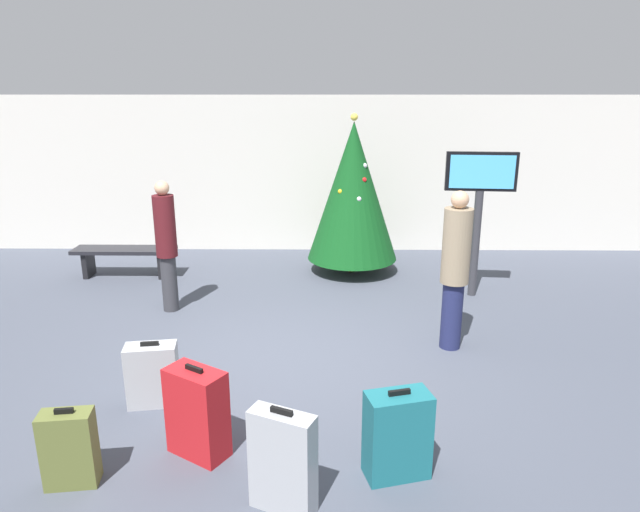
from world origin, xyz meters
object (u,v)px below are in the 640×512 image
at_px(holiday_tree, 353,192).
at_px(suitcase_2, 69,449).
at_px(traveller_1, 455,267).
at_px(suitcase_4, 152,375).
at_px(flight_info_kiosk, 479,195).
at_px(traveller_0, 166,243).
at_px(waiting_bench, 125,255).
at_px(suitcase_3, 197,413).
at_px(suitcase_0, 397,435).
at_px(suitcase_1, 283,462).

height_order(holiday_tree, suitcase_2, holiday_tree).
relative_size(traveller_1, suitcase_2, 2.85).
bearing_deg(suitcase_4, flight_info_kiosk, 38.69).
bearing_deg(traveller_0, traveller_1, -17.29).
xyz_separation_m(waiting_bench, suitcase_2, (1.33, -5.05, -0.05)).
bearing_deg(traveller_0, flight_info_kiosk, 8.52).
height_order(suitcase_2, suitcase_3, suitcase_3).
bearing_deg(suitcase_3, traveller_1, 39.21).
xyz_separation_m(waiting_bench, suitcase_3, (2.23, -4.66, 0.02)).
distance_m(holiday_tree, suitcase_0, 5.32).
xyz_separation_m(suitcase_3, suitcase_4, (-0.61, 0.77, -0.07)).
relative_size(holiday_tree, waiting_bench, 1.59).
bearing_deg(flight_info_kiosk, waiting_bench, 171.64).
bearing_deg(waiting_bench, suitcase_4, -67.37).
relative_size(traveller_0, suitcase_1, 2.19).
height_order(holiday_tree, suitcase_0, holiday_tree).
relative_size(waiting_bench, suitcase_4, 2.48).
height_order(holiday_tree, waiting_bench, holiday_tree).
height_order(waiting_bench, suitcase_0, suitcase_0).
distance_m(holiday_tree, suitcase_4, 4.82).
relative_size(holiday_tree, traveller_0, 1.44).
height_order(waiting_bench, suitcase_3, suitcase_3).
xyz_separation_m(suitcase_1, suitcase_2, (-1.66, 0.25, -0.08)).
bearing_deg(suitcase_2, waiting_bench, 104.79).
bearing_deg(suitcase_2, suitcase_4, 76.06).
bearing_deg(waiting_bench, suitcase_0, -51.86).
distance_m(suitcase_2, suitcase_4, 1.20).
xyz_separation_m(traveller_0, suitcase_2, (0.20, -3.60, -0.66)).
bearing_deg(traveller_0, suitcase_2, -86.78).
distance_m(flight_info_kiosk, traveller_0, 4.43).
xyz_separation_m(traveller_0, traveller_1, (3.64, -1.13, 0.03)).
distance_m(flight_info_kiosk, waiting_bench, 5.65).
height_order(traveller_1, suitcase_2, traveller_1).
relative_size(traveller_1, suitcase_0, 2.51).
bearing_deg(holiday_tree, suitcase_1, -97.46).
bearing_deg(traveller_1, suitcase_1, -123.28).
bearing_deg(suitcase_0, suitcase_3, 171.22).
bearing_deg(suitcase_3, flight_info_kiosk, 49.93).
relative_size(suitcase_2, suitcase_4, 1.00).
xyz_separation_m(suitcase_0, suitcase_2, (-2.52, -0.14, -0.05)).
xyz_separation_m(waiting_bench, suitcase_0, (3.86, -4.91, -0.01)).
bearing_deg(suitcase_1, flight_info_kiosk, 61.08).
bearing_deg(traveller_0, suitcase_1, -64.24).
distance_m(holiday_tree, waiting_bench, 3.87).
bearing_deg(flight_info_kiosk, suitcase_2, -134.28).
relative_size(holiday_tree, suitcase_2, 3.95).
height_order(suitcase_0, suitcase_1, suitcase_1).
bearing_deg(holiday_tree, suitcase_2, -114.03).
bearing_deg(flight_info_kiosk, suitcase_4, -141.31).
distance_m(traveller_0, suitcase_3, 3.44).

